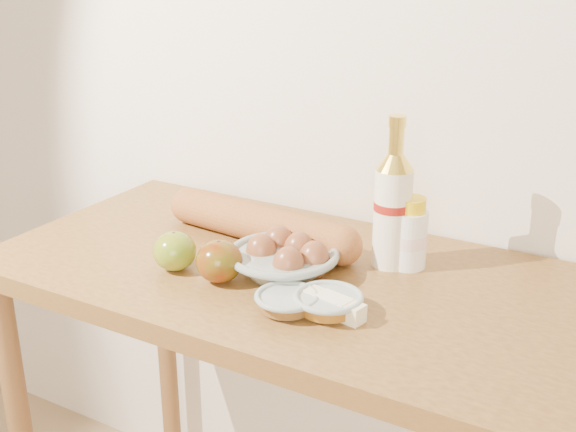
{
  "coord_description": "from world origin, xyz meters",
  "views": [
    {
      "loc": [
        0.61,
        0.08,
        1.49
      ],
      "look_at": [
        0.0,
        1.15,
        1.02
      ],
      "focal_mm": 45.0,
      "sensor_mm": 36.0,
      "label": 1
    }
  ],
  "objects_px": {
    "cream_bottle": "(409,235)",
    "egg_bowl": "(285,259)",
    "bourbon_bottle": "(393,207)",
    "baguette": "(260,224)",
    "table": "(296,326)"
  },
  "relations": [
    {
      "from": "egg_bowl",
      "to": "cream_bottle",
      "type": "bearing_deg",
      "value": 38.27
    },
    {
      "from": "egg_bowl",
      "to": "baguette",
      "type": "xyz_separation_m",
      "value": [
        -0.12,
        0.11,
        0.01
      ]
    },
    {
      "from": "baguette",
      "to": "bourbon_bottle",
      "type": "bearing_deg",
      "value": 10.86
    },
    {
      "from": "egg_bowl",
      "to": "baguette",
      "type": "height_order",
      "value": "baguette"
    },
    {
      "from": "egg_bowl",
      "to": "baguette",
      "type": "relative_size",
      "value": 0.56
    },
    {
      "from": "baguette",
      "to": "cream_bottle",
      "type": "bearing_deg",
      "value": 12.42
    },
    {
      "from": "table",
      "to": "cream_bottle",
      "type": "relative_size",
      "value": 8.62
    },
    {
      "from": "baguette",
      "to": "table",
      "type": "bearing_deg",
      "value": -27.18
    },
    {
      "from": "bourbon_bottle",
      "to": "baguette",
      "type": "distance_m",
      "value": 0.29
    },
    {
      "from": "bourbon_bottle",
      "to": "baguette",
      "type": "height_order",
      "value": "bourbon_bottle"
    },
    {
      "from": "bourbon_bottle",
      "to": "cream_bottle",
      "type": "height_order",
      "value": "bourbon_bottle"
    },
    {
      "from": "cream_bottle",
      "to": "egg_bowl",
      "type": "bearing_deg",
      "value": -147.16
    },
    {
      "from": "cream_bottle",
      "to": "egg_bowl",
      "type": "height_order",
      "value": "cream_bottle"
    },
    {
      "from": "egg_bowl",
      "to": "baguette",
      "type": "distance_m",
      "value": 0.16
    },
    {
      "from": "table",
      "to": "bourbon_bottle",
      "type": "bearing_deg",
      "value": 37.16
    }
  ]
}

